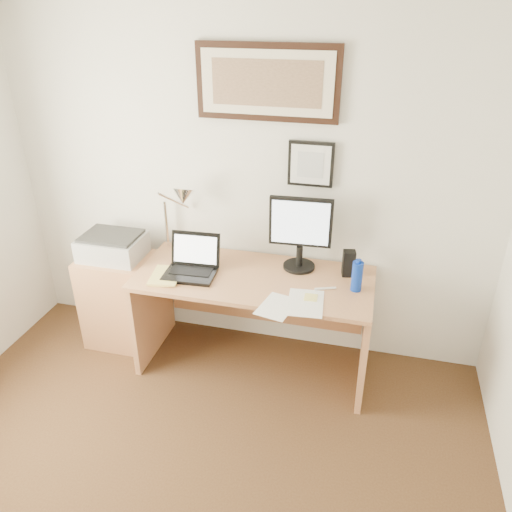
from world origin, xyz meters
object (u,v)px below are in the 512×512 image
(lcd_monitor, at_px, (300,230))
(printer, at_px, (112,246))
(laptop, at_px, (192,265))
(water_bottle, at_px, (357,276))
(side_cabinet, at_px, (120,300))
(book, at_px, (152,275))
(desk, at_px, (257,299))

(lcd_monitor, xyz_separation_m, printer, (-1.35, -0.12, -0.22))
(laptop, bearing_deg, water_bottle, 2.36)
(side_cabinet, distance_m, lcd_monitor, 1.51)
(water_bottle, relative_size, book, 0.76)
(water_bottle, height_order, lcd_monitor, lcd_monitor)
(desk, distance_m, printer, 1.12)
(water_bottle, bearing_deg, side_cabinet, 178.14)
(laptop, bearing_deg, printer, 169.90)
(side_cabinet, bearing_deg, lcd_monitor, 5.93)
(book, bearing_deg, desk, 20.85)
(desk, distance_m, laptop, 0.53)
(book, bearing_deg, lcd_monitor, 20.85)
(laptop, xyz_separation_m, lcd_monitor, (0.69, 0.24, 0.23))
(water_bottle, distance_m, book, 1.36)
(laptop, relative_size, printer, 0.80)
(laptop, bearing_deg, book, -154.70)
(side_cabinet, height_order, water_bottle, water_bottle)
(desk, relative_size, lcd_monitor, 3.08)
(side_cabinet, bearing_deg, book, -28.40)
(desk, relative_size, laptop, 4.53)
(water_bottle, xyz_separation_m, book, (-1.35, -0.16, -0.09))
(book, relative_size, lcd_monitor, 0.51)
(side_cabinet, distance_m, laptop, 0.79)
(printer, bearing_deg, lcd_monitor, 5.27)
(side_cabinet, height_order, printer, printer)
(desk, height_order, printer, printer)
(side_cabinet, xyz_separation_m, water_bottle, (1.75, -0.06, 0.49))
(water_bottle, distance_m, lcd_monitor, 0.49)
(laptop, height_order, printer, laptop)
(lcd_monitor, distance_m, printer, 1.37)
(lcd_monitor, bearing_deg, desk, -159.16)
(side_cabinet, height_order, desk, desk)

